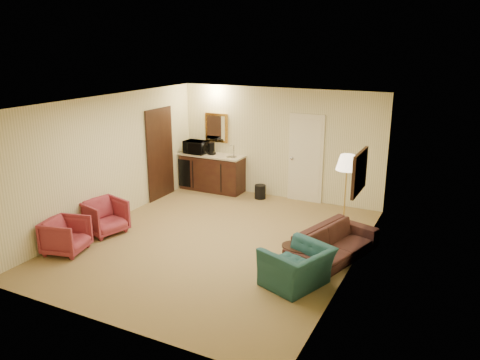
# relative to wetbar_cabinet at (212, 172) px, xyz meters

# --- Properties ---
(ground) EXTENTS (6.00, 6.00, 0.00)m
(ground) POSITION_rel_wetbar_cabinet_xyz_m (1.65, -2.72, -0.46)
(ground) COLOR #9A804E
(ground) RESTS_ON ground
(room_walls) EXTENTS (5.02, 6.01, 2.61)m
(room_walls) POSITION_rel_wetbar_cabinet_xyz_m (1.55, -1.95, 1.26)
(room_walls) COLOR beige
(room_walls) RESTS_ON ground
(wetbar_cabinet) EXTENTS (1.64, 0.58, 0.92)m
(wetbar_cabinet) POSITION_rel_wetbar_cabinet_xyz_m (0.00, 0.00, 0.00)
(wetbar_cabinet) COLOR #321C10
(wetbar_cabinet) RESTS_ON ground
(sofa) EXTENTS (1.08, 1.98, 0.74)m
(sofa) POSITION_rel_wetbar_cabinet_xyz_m (3.80, -2.48, -0.09)
(sofa) COLOR black
(sofa) RESTS_ON ground
(teal_armchair) EXTENTS (0.92, 1.11, 0.83)m
(teal_armchair) POSITION_rel_wetbar_cabinet_xyz_m (3.55, -3.62, -0.04)
(teal_armchair) COLOR #1F4B4E
(teal_armchair) RESTS_ON ground
(rose_chair_near) EXTENTS (0.83, 0.86, 0.74)m
(rose_chair_near) POSITION_rel_wetbar_cabinet_xyz_m (-0.50, -3.34, -0.09)
(rose_chair_near) COLOR #9A3244
(rose_chair_near) RESTS_ON ground
(rose_chair_far) EXTENTS (0.77, 0.80, 0.69)m
(rose_chair_far) POSITION_rel_wetbar_cabinet_xyz_m (-0.50, -4.32, -0.11)
(rose_chair_far) COLOR #9A3244
(rose_chair_far) RESTS_ON ground
(coffee_table) EXTENTS (0.79, 0.62, 0.40)m
(coffee_table) POSITION_rel_wetbar_cabinet_xyz_m (3.45, -3.09, -0.26)
(coffee_table) COLOR black
(coffee_table) RESTS_ON ground
(floor_lamp) EXTENTS (0.50, 0.50, 1.59)m
(floor_lamp) POSITION_rel_wetbar_cabinet_xyz_m (3.67, -1.32, 0.34)
(floor_lamp) COLOR #B18F3B
(floor_lamp) RESTS_ON ground
(waste_bin) EXTENTS (0.35, 0.35, 0.33)m
(waste_bin) POSITION_rel_wetbar_cabinet_xyz_m (1.35, -0.07, -0.29)
(waste_bin) COLOR black
(waste_bin) RESTS_ON ground
(microwave) EXTENTS (0.58, 0.34, 0.39)m
(microwave) POSITION_rel_wetbar_cabinet_xyz_m (-0.42, -0.07, 0.65)
(microwave) COLOR black
(microwave) RESTS_ON wetbar_cabinet
(coffee_maker) EXTENTS (0.20, 0.20, 0.30)m
(coffee_maker) POSITION_rel_wetbar_cabinet_xyz_m (-0.00, -0.00, 0.61)
(coffee_maker) COLOR black
(coffee_maker) RESTS_ON wetbar_cabinet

